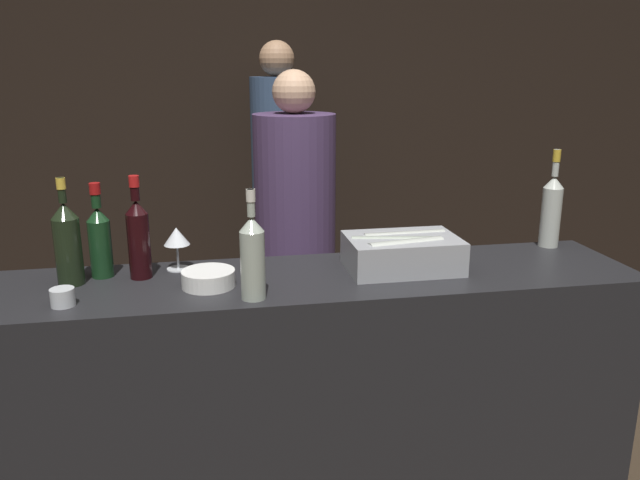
{
  "coord_description": "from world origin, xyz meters",
  "views": [
    {
      "loc": [
        -0.37,
        -1.74,
        1.67
      ],
      "look_at": [
        0.0,
        0.28,
        1.09
      ],
      "focal_mm": 35.0,
      "sensor_mm": 36.0,
      "label": 1
    }
  ],
  "objects_px": {
    "bowl_white": "(208,278)",
    "champagne_bottle": "(67,242)",
    "ice_bin_with_bottles": "(402,251)",
    "person_blond_tee": "(295,221)",
    "wine_glass": "(177,238)",
    "white_wine_bottle": "(252,255)",
    "rose_wine_bottle": "(551,209)",
    "person_in_hoodie": "(279,173)",
    "red_wine_bottle_burgundy": "(100,238)",
    "red_wine_bottle_tall": "(138,236)",
    "candle_votive": "(63,297)"
  },
  "relations": [
    {
      "from": "rose_wine_bottle",
      "to": "person_in_hoodie",
      "type": "xyz_separation_m",
      "value": [
        -0.88,
        1.64,
        -0.1
      ]
    },
    {
      "from": "ice_bin_with_bottles",
      "to": "person_blond_tee",
      "type": "distance_m",
      "value": 1.07
    },
    {
      "from": "wine_glass",
      "to": "white_wine_bottle",
      "type": "bearing_deg",
      "value": -54.56
    },
    {
      "from": "bowl_white",
      "to": "white_wine_bottle",
      "type": "xyz_separation_m",
      "value": [
        0.14,
        -0.14,
        0.11
      ]
    },
    {
      "from": "wine_glass",
      "to": "white_wine_bottle",
      "type": "relative_size",
      "value": 0.44
    },
    {
      "from": "white_wine_bottle",
      "to": "person_in_hoodie",
      "type": "distance_m",
      "value": 2.04
    },
    {
      "from": "ice_bin_with_bottles",
      "to": "candle_votive",
      "type": "distance_m",
      "value": 1.12
    },
    {
      "from": "red_wine_bottle_tall",
      "to": "champagne_bottle",
      "type": "relative_size",
      "value": 0.99
    },
    {
      "from": "candle_votive",
      "to": "red_wine_bottle_burgundy",
      "type": "xyz_separation_m",
      "value": [
        0.08,
        0.26,
        0.11
      ]
    },
    {
      "from": "wine_glass",
      "to": "champagne_bottle",
      "type": "height_order",
      "value": "champagne_bottle"
    },
    {
      "from": "ice_bin_with_bottles",
      "to": "red_wine_bottle_tall",
      "type": "distance_m",
      "value": 0.9
    },
    {
      "from": "champagne_bottle",
      "to": "red_wine_bottle_burgundy",
      "type": "relative_size",
      "value": 1.1
    },
    {
      "from": "bowl_white",
      "to": "red_wine_bottle_burgundy",
      "type": "xyz_separation_m",
      "value": [
        -0.35,
        0.17,
        0.11
      ]
    },
    {
      "from": "bowl_white",
      "to": "champagne_bottle",
      "type": "relative_size",
      "value": 0.49
    },
    {
      "from": "white_wine_bottle",
      "to": "red_wine_bottle_tall",
      "type": "bearing_deg",
      "value": 143.32
    },
    {
      "from": "white_wine_bottle",
      "to": "person_in_hoodie",
      "type": "relative_size",
      "value": 0.19
    },
    {
      "from": "candle_votive",
      "to": "champagne_bottle",
      "type": "distance_m",
      "value": 0.23
    },
    {
      "from": "person_blond_tee",
      "to": "bowl_white",
      "type": "bearing_deg",
      "value": 86.86
    },
    {
      "from": "candle_votive",
      "to": "champagne_bottle",
      "type": "bearing_deg",
      "value": 93.65
    },
    {
      "from": "candle_votive",
      "to": "red_wine_bottle_tall",
      "type": "distance_m",
      "value": 0.33
    },
    {
      "from": "wine_glass",
      "to": "white_wine_bottle",
      "type": "distance_m",
      "value": 0.41
    },
    {
      "from": "champagne_bottle",
      "to": "person_blond_tee",
      "type": "bearing_deg",
      "value": 48.06
    },
    {
      "from": "rose_wine_bottle",
      "to": "person_blond_tee",
      "type": "xyz_separation_m",
      "value": [
        -0.9,
        0.86,
        -0.22
      ]
    },
    {
      "from": "bowl_white",
      "to": "wine_glass",
      "type": "distance_m",
      "value": 0.24
    },
    {
      "from": "candle_votive",
      "to": "ice_bin_with_bottles",
      "type": "bearing_deg",
      "value": 7.84
    },
    {
      "from": "ice_bin_with_bottles",
      "to": "red_wine_bottle_tall",
      "type": "xyz_separation_m",
      "value": [
        -0.9,
        0.07,
        0.08
      ]
    },
    {
      "from": "red_wine_bottle_burgundy",
      "to": "white_wine_bottle",
      "type": "bearing_deg",
      "value": -31.82
    },
    {
      "from": "person_in_hoodie",
      "to": "person_blond_tee",
      "type": "relative_size",
      "value": 1.1
    },
    {
      "from": "bowl_white",
      "to": "champagne_bottle",
      "type": "height_order",
      "value": "champagne_bottle"
    },
    {
      "from": "rose_wine_bottle",
      "to": "person_in_hoodie",
      "type": "distance_m",
      "value": 1.87
    },
    {
      "from": "wine_glass",
      "to": "red_wine_bottle_burgundy",
      "type": "bearing_deg",
      "value": -172.77
    },
    {
      "from": "ice_bin_with_bottles",
      "to": "rose_wine_bottle",
      "type": "bearing_deg",
      "value": 14.89
    },
    {
      "from": "ice_bin_with_bottles",
      "to": "person_blond_tee",
      "type": "relative_size",
      "value": 0.23
    },
    {
      "from": "ice_bin_with_bottles",
      "to": "bowl_white",
      "type": "height_order",
      "value": "ice_bin_with_bottles"
    },
    {
      "from": "rose_wine_bottle",
      "to": "person_blond_tee",
      "type": "bearing_deg",
      "value": 136.24
    },
    {
      "from": "wine_glass",
      "to": "person_in_hoodie",
      "type": "distance_m",
      "value": 1.77
    },
    {
      "from": "ice_bin_with_bottles",
      "to": "wine_glass",
      "type": "height_order",
      "value": "wine_glass"
    },
    {
      "from": "candle_votive",
      "to": "person_blond_tee",
      "type": "xyz_separation_m",
      "value": [
        0.87,
        1.19,
        -0.09
      ]
    },
    {
      "from": "wine_glass",
      "to": "rose_wine_bottle",
      "type": "bearing_deg",
      "value": 1.39
    },
    {
      "from": "bowl_white",
      "to": "rose_wine_bottle",
      "type": "height_order",
      "value": "rose_wine_bottle"
    },
    {
      "from": "white_wine_bottle",
      "to": "bowl_white",
      "type": "bearing_deg",
      "value": 135.04
    },
    {
      "from": "bowl_white",
      "to": "person_blond_tee",
      "type": "distance_m",
      "value": 1.18
    },
    {
      "from": "person_in_hoodie",
      "to": "champagne_bottle",
      "type": "bearing_deg",
      "value": 113.98
    },
    {
      "from": "candle_votive",
      "to": "red_wine_bottle_tall",
      "type": "xyz_separation_m",
      "value": [
        0.21,
        0.23,
        0.12
      ]
    },
    {
      "from": "bowl_white",
      "to": "candle_votive",
      "type": "xyz_separation_m",
      "value": [
        -0.43,
        -0.09,
        -0.0
      ]
    },
    {
      "from": "wine_glass",
      "to": "person_in_hoodie",
      "type": "xyz_separation_m",
      "value": [
        0.56,
        1.68,
        -0.06
      ]
    },
    {
      "from": "bowl_white",
      "to": "champagne_bottle",
      "type": "bearing_deg",
      "value": 166.58
    },
    {
      "from": "ice_bin_with_bottles",
      "to": "candle_votive",
      "type": "xyz_separation_m",
      "value": [
        -1.1,
        -0.15,
        -0.04
      ]
    },
    {
      "from": "red_wine_bottle_burgundy",
      "to": "person_blond_tee",
      "type": "xyz_separation_m",
      "value": [
        0.8,
        0.93,
        -0.2
      ]
    },
    {
      "from": "wine_glass",
      "to": "ice_bin_with_bottles",
      "type": "bearing_deg",
      "value": -10.39
    }
  ]
}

